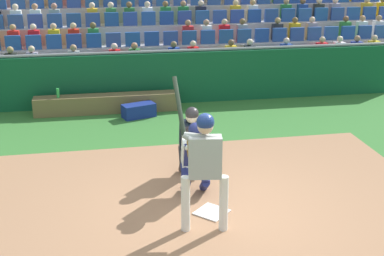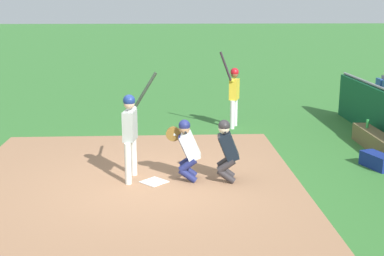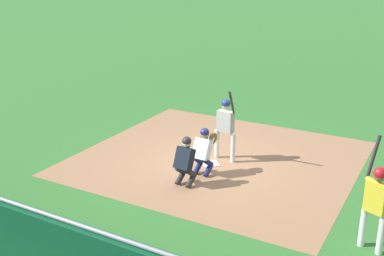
{
  "view_description": "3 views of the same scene",
  "coord_description": "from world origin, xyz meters",
  "px_view_note": "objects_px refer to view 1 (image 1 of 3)",
  "views": [
    {
      "loc": [
        1.55,
        7.09,
        3.98
      ],
      "look_at": [
        0.19,
        -0.65,
        1.18
      ],
      "focal_mm": 49.48,
      "sensor_mm": 36.0,
      "label": 1
    },
    {
      "loc": [
        -9.75,
        -0.35,
        3.55
      ],
      "look_at": [
        -0.55,
        -0.75,
        1.27
      ],
      "focal_mm": 47.42,
      "sensor_mm": 36.0,
      "label": 2
    },
    {
      "loc": [
        5.53,
        -10.89,
        5.3
      ],
      "look_at": [
        -0.21,
        -0.67,
        1.23
      ],
      "focal_mm": 44.72,
      "sensor_mm": 36.0,
      "label": 3
    }
  ],
  "objects_px": {
    "catcher_crouching": "(195,154)",
    "equipment_duffel_bag": "(139,111)",
    "water_bottle_on_bench": "(58,93)",
    "home_plate_umpire": "(192,137)",
    "dugout_bench": "(107,103)",
    "batter_at_plate": "(204,159)",
    "home_plate_marker": "(212,212)"
  },
  "relations": [
    {
      "from": "catcher_crouching",
      "to": "equipment_duffel_bag",
      "type": "distance_m",
      "value": 4.3
    },
    {
      "from": "catcher_crouching",
      "to": "water_bottle_on_bench",
      "type": "height_order",
      "value": "catcher_crouching"
    },
    {
      "from": "equipment_duffel_bag",
      "to": "home_plate_umpire",
      "type": "bearing_deg",
      "value": 82.3
    },
    {
      "from": "home_plate_umpire",
      "to": "dugout_bench",
      "type": "xyz_separation_m",
      "value": [
        1.41,
        -3.93,
        -0.48
      ]
    },
    {
      "from": "batter_at_plate",
      "to": "dugout_bench",
      "type": "bearing_deg",
      "value": -78.08
    },
    {
      "from": "water_bottle_on_bench",
      "to": "catcher_crouching",
      "type": "bearing_deg",
      "value": 117.63
    },
    {
      "from": "home_plate_marker",
      "to": "catcher_crouching",
      "type": "bearing_deg",
      "value": -77.8
    },
    {
      "from": "water_bottle_on_bench",
      "to": "equipment_duffel_bag",
      "type": "xyz_separation_m",
      "value": [
        -1.87,
        0.47,
        -0.39
      ]
    },
    {
      "from": "home_plate_marker",
      "to": "equipment_duffel_bag",
      "type": "distance_m",
      "value": 4.95
    },
    {
      "from": "batter_at_plate",
      "to": "equipment_duffel_bag",
      "type": "relative_size",
      "value": 2.87
    },
    {
      "from": "batter_at_plate",
      "to": "catcher_crouching",
      "type": "relative_size",
      "value": 1.7
    },
    {
      "from": "batter_at_plate",
      "to": "home_plate_umpire",
      "type": "relative_size",
      "value": 1.69
    },
    {
      "from": "water_bottle_on_bench",
      "to": "equipment_duffel_bag",
      "type": "bearing_deg",
      "value": 165.81
    },
    {
      "from": "equipment_duffel_bag",
      "to": "catcher_crouching",
      "type": "bearing_deg",
      "value": 79.0
    },
    {
      "from": "catcher_crouching",
      "to": "batter_at_plate",
      "type": "bearing_deg",
      "value": 86.21
    },
    {
      "from": "home_plate_umpire",
      "to": "dugout_bench",
      "type": "relative_size",
      "value": 0.37
    },
    {
      "from": "home_plate_marker",
      "to": "home_plate_umpire",
      "type": "bearing_deg",
      "value": -87.86
    },
    {
      "from": "home_plate_marker",
      "to": "equipment_duffel_bag",
      "type": "height_order",
      "value": "equipment_duffel_bag"
    },
    {
      "from": "home_plate_umpire",
      "to": "water_bottle_on_bench",
      "type": "height_order",
      "value": "home_plate_umpire"
    },
    {
      "from": "catcher_crouching",
      "to": "equipment_duffel_bag",
      "type": "height_order",
      "value": "catcher_crouching"
    },
    {
      "from": "home_plate_umpire",
      "to": "water_bottle_on_bench",
      "type": "xyz_separation_m",
      "value": [
        2.55,
        -3.89,
        -0.15
      ]
    },
    {
      "from": "catcher_crouching",
      "to": "dugout_bench",
      "type": "distance_m",
      "value": 4.94
    },
    {
      "from": "home_plate_marker",
      "to": "home_plate_umpire",
      "type": "relative_size",
      "value": 0.34
    },
    {
      "from": "catcher_crouching",
      "to": "home_plate_umpire",
      "type": "distance_m",
      "value": 0.81
    },
    {
      "from": "home_plate_umpire",
      "to": "batter_at_plate",
      "type": "bearing_deg",
      "value": 85.11
    },
    {
      "from": "home_plate_marker",
      "to": "equipment_duffel_bag",
      "type": "xyz_separation_m",
      "value": [
        0.73,
        -4.89,
        0.15
      ]
    },
    {
      "from": "home_plate_marker",
      "to": "catcher_crouching",
      "type": "relative_size",
      "value": 0.34
    },
    {
      "from": "dugout_bench",
      "to": "home_plate_umpire",
      "type": "bearing_deg",
      "value": 109.68
    },
    {
      "from": "home_plate_marker",
      "to": "dugout_bench",
      "type": "distance_m",
      "value": 5.6
    },
    {
      "from": "catcher_crouching",
      "to": "home_plate_umpire",
      "type": "xyz_separation_m",
      "value": [
        -0.09,
        -0.8,
        -0.01
      ]
    },
    {
      "from": "equipment_duffel_bag",
      "to": "water_bottle_on_bench",
      "type": "bearing_deg",
      "value": -33.12
    },
    {
      "from": "batter_at_plate",
      "to": "water_bottle_on_bench",
      "type": "relative_size",
      "value": 9.76
    }
  ]
}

